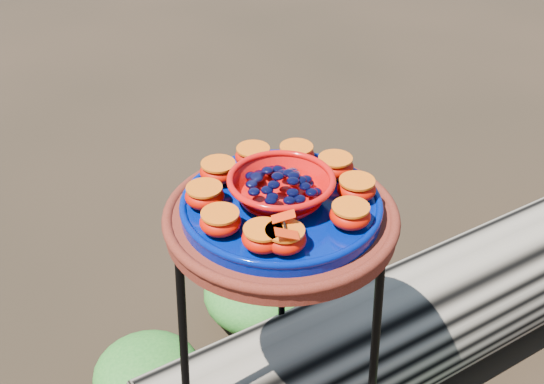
{
  "coord_description": "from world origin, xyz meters",
  "views": [
    {
      "loc": [
        0.02,
        -0.98,
        1.43
      ],
      "look_at": [
        -0.02,
        0.0,
        0.78
      ],
      "focal_mm": 45.0,
      "sensor_mm": 36.0,
      "label": 1
    }
  ],
  "objects_px": {
    "red_bowl": "(281,190)",
    "terracotta_saucer": "(281,220)",
    "cobalt_plate": "(281,207)",
    "driftwood_log": "(451,304)",
    "plant_stand": "(280,363)"
  },
  "relations": [
    {
      "from": "driftwood_log",
      "to": "red_bowl",
      "type": "bearing_deg",
      "value": -139.19
    },
    {
      "from": "terracotta_saucer",
      "to": "driftwood_log",
      "type": "distance_m",
      "value": 0.82
    },
    {
      "from": "red_bowl",
      "to": "plant_stand",
      "type": "bearing_deg",
      "value": 0.0
    },
    {
      "from": "cobalt_plate",
      "to": "driftwood_log",
      "type": "xyz_separation_m",
      "value": [
        0.45,
        0.39,
        -0.58
      ]
    },
    {
      "from": "plant_stand",
      "to": "cobalt_plate",
      "type": "relative_size",
      "value": 1.99
    },
    {
      "from": "terracotta_saucer",
      "to": "red_bowl",
      "type": "xyz_separation_m",
      "value": [
        0.0,
        0.0,
        0.06
      ]
    },
    {
      "from": "driftwood_log",
      "to": "cobalt_plate",
      "type": "bearing_deg",
      "value": -139.19
    },
    {
      "from": "plant_stand",
      "to": "cobalt_plate",
      "type": "bearing_deg",
      "value": 0.0
    },
    {
      "from": "red_bowl",
      "to": "driftwood_log",
      "type": "height_order",
      "value": "red_bowl"
    },
    {
      "from": "terracotta_saucer",
      "to": "red_bowl",
      "type": "distance_m",
      "value": 0.06
    },
    {
      "from": "terracotta_saucer",
      "to": "cobalt_plate",
      "type": "bearing_deg",
      "value": 0.0
    },
    {
      "from": "cobalt_plate",
      "to": "red_bowl",
      "type": "distance_m",
      "value": 0.04
    },
    {
      "from": "terracotta_saucer",
      "to": "cobalt_plate",
      "type": "height_order",
      "value": "cobalt_plate"
    },
    {
      "from": "red_bowl",
      "to": "terracotta_saucer",
      "type": "bearing_deg",
      "value": 0.0
    },
    {
      "from": "red_bowl",
      "to": "cobalt_plate",
      "type": "bearing_deg",
      "value": 0.0
    }
  ]
}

